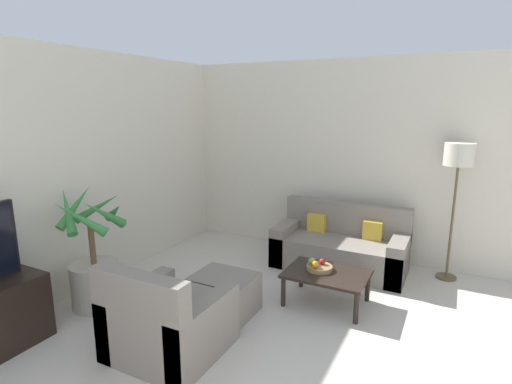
{
  "coord_description": "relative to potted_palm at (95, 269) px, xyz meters",
  "views": [
    {
      "loc": [
        0.37,
        0.61,
        2.1
      ],
      "look_at": [
        -1.92,
        5.04,
        1.0
      ],
      "focal_mm": 28.0,
      "sensor_mm": 36.0,
      "label": 1
    }
  ],
  "objects": [
    {
      "name": "wall_back",
      "position": [
        2.92,
        2.74,
        0.94
      ],
      "size": [
        8.31,
        0.06,
        2.7
      ],
      "color": "beige",
      "rests_on": "ground_plane"
    },
    {
      "name": "wall_left",
      "position": [
        -0.46,
        -0.29,
        0.94
      ],
      "size": [
        0.06,
        7.62,
        2.7
      ],
      "color": "beige",
      "rests_on": "ground_plane"
    },
    {
      "name": "potted_palm",
      "position": [
        0.0,
        0.0,
        0.0
      ],
      "size": [
        0.75,
        0.76,
        1.3
      ],
      "color": "#ADA393",
      "rests_on": "ground_plane"
    },
    {
      "name": "sofa_loveseat",
      "position": [
        2.01,
        2.19,
        -0.14
      ],
      "size": [
        1.67,
        0.77,
        0.82
      ],
      "color": "gray",
      "rests_on": "ground_plane"
    },
    {
      "name": "floor_lamp",
      "position": [
        3.28,
        2.46,
        1.02
      ],
      "size": [
        0.33,
        0.33,
        1.67
      ],
      "color": "brown",
      "rests_on": "ground_plane"
    },
    {
      "name": "coffee_table",
      "position": [
        2.15,
        1.16,
        -0.11
      ],
      "size": [
        0.86,
        0.61,
        0.35
      ],
      "color": "black",
      "rests_on": "ground_plane"
    },
    {
      "name": "fruit_bowl",
      "position": [
        2.06,
        1.19,
        -0.04
      ],
      "size": [
        0.28,
        0.28,
        0.05
      ],
      "color": "#997A4C",
      "rests_on": "coffee_table"
    },
    {
      "name": "apple_red",
      "position": [
        2.07,
        1.24,
        0.02
      ],
      "size": [
        0.06,
        0.06,
        0.06
      ],
      "color": "red",
      "rests_on": "fruit_bowl"
    },
    {
      "name": "apple_green",
      "position": [
        1.98,
        1.17,
        0.03
      ],
      "size": [
        0.08,
        0.08,
        0.08
      ],
      "color": "olive",
      "rests_on": "fruit_bowl"
    },
    {
      "name": "orange_fruit",
      "position": [
        2.04,
        1.11,
        0.03
      ],
      "size": [
        0.08,
        0.08,
        0.08
      ],
      "color": "orange",
      "rests_on": "fruit_bowl"
    },
    {
      "name": "armchair",
      "position": [
        1.21,
        -0.3,
        -0.14
      ],
      "size": [
        0.88,
        0.86,
        0.85
      ],
      "color": "gray",
      "rests_on": "ground_plane"
    },
    {
      "name": "ottoman",
      "position": [
        1.28,
        0.5,
        -0.21
      ],
      "size": [
        0.62,
        0.5,
        0.4
      ],
      "color": "gray",
      "rests_on": "ground_plane"
    }
  ]
}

